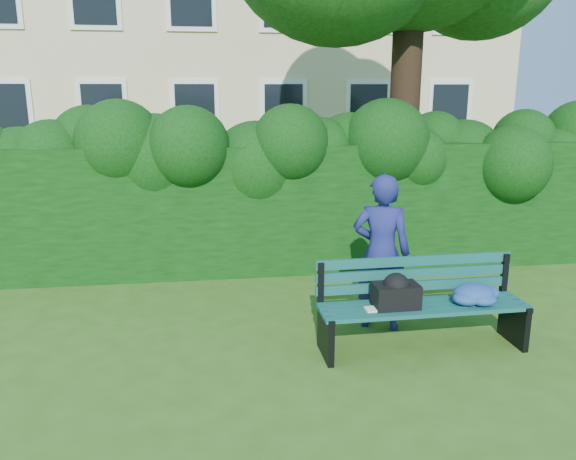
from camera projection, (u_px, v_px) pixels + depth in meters
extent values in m
plane|color=#365919|center=(296.00, 327.00, 6.16)|extent=(80.00, 80.00, 0.00)
cube|color=white|center=(7.00, 111.00, 14.44)|extent=(1.30, 0.08, 1.60)
cube|color=black|center=(6.00, 111.00, 14.41)|extent=(1.05, 0.04, 1.35)
cube|color=white|center=(103.00, 110.00, 14.77)|extent=(1.30, 0.08, 1.60)
cube|color=black|center=(103.00, 110.00, 14.73)|extent=(1.05, 0.04, 1.35)
cube|color=white|center=(195.00, 110.00, 15.10)|extent=(1.30, 0.08, 1.60)
cube|color=black|center=(195.00, 110.00, 15.06)|extent=(1.05, 0.04, 1.35)
cube|color=white|center=(283.00, 109.00, 15.42)|extent=(1.30, 0.08, 1.60)
cube|color=black|center=(284.00, 109.00, 15.38)|extent=(1.05, 0.04, 1.35)
cube|color=white|center=(368.00, 109.00, 15.75)|extent=(1.30, 0.08, 1.60)
cube|color=black|center=(368.00, 109.00, 15.71)|extent=(1.05, 0.04, 1.35)
cube|color=white|center=(449.00, 109.00, 16.07)|extent=(1.30, 0.08, 1.60)
cube|color=black|center=(450.00, 109.00, 16.04)|extent=(1.05, 0.04, 1.35)
cube|color=white|center=(283.00, 1.00, 14.74)|extent=(1.30, 0.08, 1.60)
cube|color=black|center=(283.00, 0.00, 14.70)|extent=(1.05, 0.04, 1.35)
cube|color=white|center=(372.00, 3.00, 15.07)|extent=(1.30, 0.08, 1.60)
cube|color=black|center=(372.00, 2.00, 15.03)|extent=(1.05, 0.04, 1.35)
cube|color=white|center=(456.00, 4.00, 15.39)|extent=(1.30, 0.08, 1.60)
cube|color=black|center=(457.00, 4.00, 15.35)|extent=(1.05, 0.04, 1.35)
cube|color=black|center=(272.00, 207.00, 8.06)|extent=(10.00, 1.00, 1.80)
cylinder|color=black|center=(405.00, 89.00, 8.86)|extent=(0.48, 0.48, 5.07)
cube|color=#0D3E42|center=(431.00, 314.00, 5.36)|extent=(2.08, 0.14, 0.04)
cube|color=#0D3E42|center=(426.00, 309.00, 5.48)|extent=(2.08, 0.14, 0.04)
cube|color=#0D3E42|center=(421.00, 305.00, 5.59)|extent=(2.08, 0.14, 0.04)
cube|color=#0D3E42|center=(417.00, 300.00, 5.71)|extent=(2.08, 0.14, 0.04)
cube|color=#0D3E42|center=(414.00, 286.00, 5.75)|extent=(2.08, 0.07, 0.10)
cube|color=#0D3E42|center=(415.00, 273.00, 5.73)|extent=(2.08, 0.07, 0.10)
cube|color=#0D3E42|center=(415.00, 261.00, 5.71)|extent=(2.08, 0.07, 0.10)
cube|color=black|center=(326.00, 335.00, 5.44)|extent=(0.07, 0.50, 0.44)
cube|color=black|center=(320.00, 284.00, 5.58)|extent=(0.06, 0.06, 0.45)
cube|color=black|center=(327.00, 316.00, 5.34)|extent=(0.07, 0.42, 0.05)
cube|color=black|center=(514.00, 322.00, 5.74)|extent=(0.07, 0.50, 0.44)
cube|color=black|center=(504.00, 274.00, 5.89)|extent=(0.06, 0.06, 0.45)
cube|color=black|center=(519.00, 304.00, 5.64)|extent=(0.07, 0.42, 0.05)
cube|color=white|center=(375.00, 309.00, 5.40)|extent=(0.18, 0.13, 0.02)
cube|color=black|center=(396.00, 296.00, 5.46)|extent=(0.44, 0.28, 0.23)
imported|color=navy|center=(381.00, 252.00, 5.98)|extent=(0.72, 0.61, 1.69)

